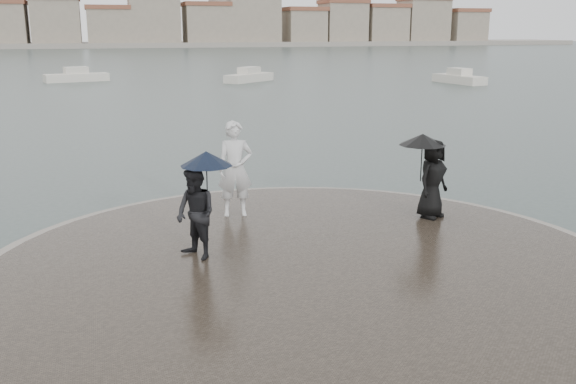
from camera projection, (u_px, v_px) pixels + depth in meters
name	position (u px, v px, depth m)	size (l,w,h in m)	color
ground	(388.00, 380.00, 8.69)	(400.00, 400.00, 0.00)	#2B3835
kerb_ring	(308.00, 276.00, 11.90)	(12.50, 12.50, 0.32)	gray
quay_tip	(308.00, 275.00, 11.90)	(11.90, 11.90, 0.36)	#2D261E
statue	(235.00, 169.00, 14.80)	(0.81, 0.53, 2.22)	silver
visitor_left	(198.00, 202.00, 12.03)	(1.25, 1.13, 2.04)	black
visitor_right	(430.00, 169.00, 14.64)	(1.32, 1.11, 1.95)	black
far_skyline	(81.00, 24.00, 154.95)	(260.00, 20.00, 37.00)	gray
boats	(259.00, 78.00, 56.47)	(35.76, 15.61, 1.50)	beige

